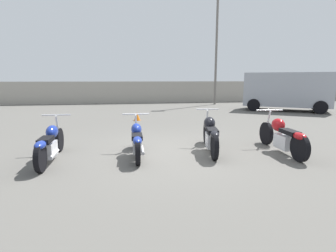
{
  "coord_description": "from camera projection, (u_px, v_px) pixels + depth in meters",
  "views": [
    {
      "loc": [
        -1.04,
        -6.26,
        1.8
      ],
      "look_at": [
        0.0,
        0.08,
        0.65
      ],
      "focal_mm": 28.0,
      "sensor_mm": 36.0,
      "label": 1
    }
  ],
  "objects": [
    {
      "name": "motorcycle_slot_0",
      "position": [
        50.0,
        144.0,
        5.78
      ],
      "size": [
        0.67,
        2.14,
        0.96
      ],
      "rotation": [
        0.0,
        0.0,
        0.01
      ],
      "color": "black",
      "rests_on": "ground_plane"
    },
    {
      "name": "parked_van",
      "position": [
        286.0,
        90.0,
        15.0
      ],
      "size": [
        4.87,
        4.08,
        2.17
      ],
      "rotation": [
        0.0,
        0.0,
        1.0
      ],
      "color": "#999EA8",
      "rests_on": "ground_plane"
    },
    {
      "name": "motorcycle_slot_2",
      "position": [
        210.0,
        134.0,
        6.58
      ],
      "size": [
        0.7,
        2.15,
        1.01
      ],
      "rotation": [
        0.0,
        0.0,
        -0.18
      ],
      "color": "black",
      "rests_on": "ground_plane"
    },
    {
      "name": "ground_plane",
      "position": [
        169.0,
        152.0,
        6.56
      ],
      "size": [
        60.0,
        60.0,
        0.0
      ],
      "primitive_type": "plane",
      "color": "#5B5954"
    },
    {
      "name": "traffic_cone_far",
      "position": [
        137.0,
        116.0,
        11.55
      ],
      "size": [
        0.3,
        0.3,
        0.37
      ],
      "color": "orange",
      "rests_on": "ground_plane"
    },
    {
      "name": "motorcycle_slot_1",
      "position": [
        137.0,
        140.0,
        6.13
      ],
      "size": [
        0.68,
        1.95,
        0.95
      ],
      "rotation": [
        0.0,
        0.0,
        -0.02
      ],
      "color": "black",
      "rests_on": "ground_plane"
    },
    {
      "name": "motorcycle_slot_3",
      "position": [
        283.0,
        136.0,
        6.46
      ],
      "size": [
        0.74,
        2.19,
        0.99
      ],
      "rotation": [
        0.0,
        0.0,
        -0.05
      ],
      "color": "black",
      "rests_on": "ground_plane"
    },
    {
      "name": "light_pole_left",
      "position": [
        217.0,
        35.0,
        18.15
      ],
      "size": [
        0.7,
        0.35,
        8.24
      ],
      "color": "slate",
      "rests_on": "ground_plane"
    },
    {
      "name": "fence_back",
      "position": [
        139.0,
        92.0,
        19.78
      ],
      "size": [
        40.0,
        0.04,
        1.63
      ],
      "color": "#9E998E",
      "rests_on": "ground_plane"
    }
  ]
}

